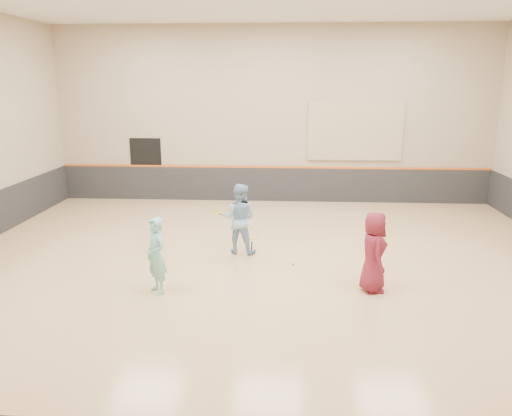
# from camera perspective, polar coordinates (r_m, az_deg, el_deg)

# --- Properties ---
(room) EXTENTS (15.04, 12.04, 6.22)m
(room) POSITION_cam_1_polar(r_m,az_deg,el_deg) (11.79, 1.10, -2.08)
(room) COLOR tan
(room) RESTS_ON ground
(wainscot_back) EXTENTS (14.90, 0.04, 1.20)m
(wainscot_back) POSITION_cam_1_polar(r_m,az_deg,el_deg) (17.64, 1.90, 2.71)
(wainscot_back) COLOR #232326
(wainscot_back) RESTS_ON floor
(accent_stripe) EXTENTS (14.90, 0.03, 0.06)m
(accent_stripe) POSITION_cam_1_polar(r_m,az_deg,el_deg) (17.51, 1.92, 4.69)
(accent_stripe) COLOR #D85914
(accent_stripe) RESTS_ON wall_back
(acoustic_panel) EXTENTS (3.20, 0.08, 2.00)m
(acoustic_panel) POSITION_cam_1_polar(r_m,az_deg,el_deg) (17.49, 11.27, 8.65)
(acoustic_panel) COLOR tan
(acoustic_panel) RESTS_ON wall_back
(doorway) EXTENTS (1.10, 0.05, 2.20)m
(doorway) POSITION_cam_1_polar(r_m,az_deg,el_deg) (18.23, -12.41, 4.36)
(doorway) COLOR black
(doorway) RESTS_ON floor
(girl) EXTENTS (0.65, 0.68, 1.56)m
(girl) POSITION_cam_1_polar(r_m,az_deg,el_deg) (10.12, -11.33, -5.37)
(girl) COLOR #73C8C3
(girl) RESTS_ON floor
(instructor) EXTENTS (0.97, 0.82, 1.74)m
(instructor) POSITION_cam_1_polar(r_m,az_deg,el_deg) (12.22, -1.90, -1.21)
(instructor) COLOR #86ABCF
(instructor) RESTS_ON floor
(young_man) EXTENTS (0.58, 0.84, 1.64)m
(young_man) POSITION_cam_1_polar(r_m,az_deg,el_deg) (10.29, 13.29, -4.92)
(young_man) COLOR maroon
(young_man) RESTS_ON floor
(held_racket) EXTENTS (0.30, 0.30, 0.62)m
(held_racket) POSITION_cam_1_polar(r_m,az_deg,el_deg) (12.14, -0.44, -2.97)
(held_racket) COLOR yellow
(held_racket) RESTS_ON instructor
(spare_racket) EXTENTS (0.77, 0.77, 0.08)m
(spare_racket) POSITION_cam_1_polar(r_m,az_deg,el_deg) (16.18, -4.71, -0.43)
(spare_racket) COLOR gold
(spare_racket) RESTS_ON floor
(ball_under_racket) EXTENTS (0.07, 0.07, 0.07)m
(ball_under_racket) POSITION_cam_1_polar(r_m,az_deg,el_deg) (11.65, 4.25, -6.37)
(ball_under_racket) COLOR gold
(ball_under_racket) RESTS_ON floor
(ball_in_hand) EXTENTS (0.07, 0.07, 0.07)m
(ball_in_hand) POSITION_cam_1_polar(r_m,az_deg,el_deg) (10.15, 14.46, -3.62)
(ball_in_hand) COLOR yellow
(ball_in_hand) RESTS_ON young_man
(ball_beside_spare) EXTENTS (0.07, 0.07, 0.07)m
(ball_beside_spare) POSITION_cam_1_polar(r_m,az_deg,el_deg) (13.56, -2.34, -3.33)
(ball_beside_spare) COLOR gold
(ball_beside_spare) RESTS_ON floor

